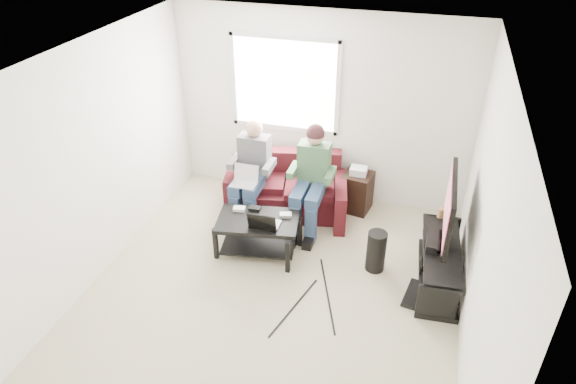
{
  "coord_description": "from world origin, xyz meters",
  "views": [
    {
      "loc": [
        1.37,
        -3.98,
        3.94
      ],
      "look_at": [
        0.03,
        0.6,
        0.99
      ],
      "focal_mm": 32.0,
      "sensor_mm": 36.0,
      "label": 1
    }
  ],
  "objects_px": {
    "coffee_table": "(258,228)",
    "tv": "(449,209)",
    "tv_stand": "(439,266)",
    "subwoofer": "(376,251)",
    "sofa": "(287,190)",
    "end_table": "(357,191)"
  },
  "relations": [
    {
      "from": "sofa",
      "to": "end_table",
      "type": "relative_size",
      "value": 2.78
    },
    {
      "from": "subwoofer",
      "to": "end_table",
      "type": "relative_size",
      "value": 0.78
    },
    {
      "from": "coffee_table",
      "to": "sofa",
      "type": "bearing_deg",
      "value": 86.9
    },
    {
      "from": "subwoofer",
      "to": "sofa",
      "type": "bearing_deg",
      "value": 145.38
    },
    {
      "from": "subwoofer",
      "to": "tv",
      "type": "bearing_deg",
      "value": 8.09
    },
    {
      "from": "subwoofer",
      "to": "end_table",
      "type": "bearing_deg",
      "value": 109.96
    },
    {
      "from": "sofa",
      "to": "tv",
      "type": "relative_size",
      "value": 1.65
    },
    {
      "from": "tv_stand",
      "to": "subwoofer",
      "type": "bearing_deg",
      "value": -179.92
    },
    {
      "from": "tv",
      "to": "subwoofer",
      "type": "bearing_deg",
      "value": -171.91
    },
    {
      "from": "coffee_table",
      "to": "end_table",
      "type": "bearing_deg",
      "value": 52.52
    },
    {
      "from": "coffee_table",
      "to": "tv",
      "type": "distance_m",
      "value": 2.2
    },
    {
      "from": "tv_stand",
      "to": "subwoofer",
      "type": "distance_m",
      "value": 0.71
    },
    {
      "from": "sofa",
      "to": "tv_stand",
      "type": "bearing_deg",
      "value": -24.31
    },
    {
      "from": "tv_stand",
      "to": "tv",
      "type": "xyz_separation_m",
      "value": [
        -0.0,
        0.1,
        0.71
      ]
    },
    {
      "from": "coffee_table",
      "to": "tv_stand",
      "type": "relative_size",
      "value": 0.76
    },
    {
      "from": "end_table",
      "to": "sofa",
      "type": "bearing_deg",
      "value": -164.3
    },
    {
      "from": "tv_stand",
      "to": "end_table",
      "type": "bearing_deg",
      "value": 133.86
    },
    {
      "from": "sofa",
      "to": "coffee_table",
      "type": "bearing_deg",
      "value": -93.1
    },
    {
      "from": "sofa",
      "to": "coffee_table",
      "type": "distance_m",
      "value": 1.02
    },
    {
      "from": "coffee_table",
      "to": "subwoofer",
      "type": "xyz_separation_m",
      "value": [
        1.41,
        0.08,
        -0.1
      ]
    },
    {
      "from": "tv",
      "to": "sofa",
      "type": "bearing_deg",
      "value": 158.0
    },
    {
      "from": "coffee_table",
      "to": "subwoofer",
      "type": "distance_m",
      "value": 1.42
    }
  ]
}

